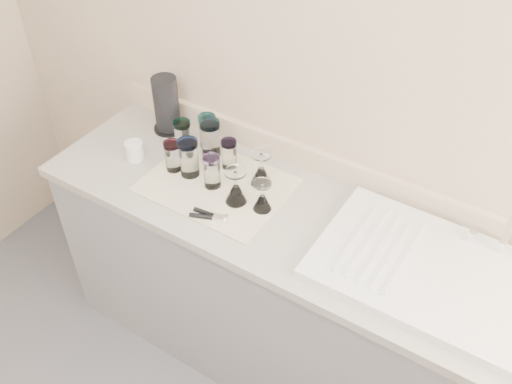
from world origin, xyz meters
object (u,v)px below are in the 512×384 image
Objects in this scene: tumbler_teal at (183,136)px; can_opener at (210,216)px; tumbler_lavender at (212,171)px; tumbler_blue at (189,158)px; tumbler_extra at (208,131)px; sink_unit at (440,275)px; goblet_front_left at (236,191)px; tumbler_magenta at (173,156)px; goblet_front_right at (262,200)px; white_mug at (134,150)px; goblet_back_left at (261,173)px; tumbler_cyan at (211,139)px; tumbler_purple at (229,154)px; paper_towel_roll at (167,105)px.

tumbler_teal reaches higher than can_opener.
tumbler_lavender is at bearing -27.10° from tumbler_teal.
tumbler_blue is 1.08× the size of tumbler_extra.
sink_unit reaches higher than tumbler_extra.
tumbler_extra is at bearing 142.35° from goblet_front_left.
tumbler_extra reaches higher than tumbler_magenta.
goblet_front_right is 0.88× the size of can_opener.
goblet_front_left is (0.36, -0.15, -0.02)m from tumbler_teal.
tumbler_lavender reaches higher than white_mug.
goblet_back_left is 1.18× the size of goblet_front_right.
tumbler_cyan is 0.06m from tumbler_extra.
can_opener is at bearing -57.71° from tumbler_lavender.
tumbler_blue reaches higher than goblet_front_left.
tumbler_lavender is 0.94× the size of goblet_front_left.
white_mug is (-0.26, -0.18, -0.05)m from tumbler_cyan.
tumbler_purple is 0.16m from tumbler_blue.
tumbler_purple reaches higher than white_mug.
sink_unit is 1.04m from tumbler_cyan.
tumbler_extra and goblet_back_left have the same top height.
goblet_front_left is (0.13, -0.03, -0.02)m from tumbler_lavender.
goblet_front_left is (-0.78, -0.05, 0.04)m from sink_unit.
goblet_front_left is at bearing -12.41° from tumbler_lavender.
goblet_back_left is at bearing -15.39° from tumbler_extra.
can_opener is (0.26, -0.36, -0.07)m from tumbler_extra.
tumbler_purple is (-0.92, 0.11, 0.05)m from sink_unit.
tumbler_teal is 0.22m from tumbler_purple.
can_opener is at bearing -69.27° from tumbler_purple.
goblet_back_left is at bearing -7.03° from tumbler_purple.
tumbler_cyan is at bearing 127.09° from tumbler_lavender.
tumbler_blue reaches higher than can_opener.
tumbler_lavender is 0.97× the size of can_opener.
paper_towel_roll is (-0.28, 0.21, 0.04)m from tumbler_blue.
tumbler_lavender is at bearing -85.56° from tumbler_purple.
tumbler_cyan is 1.14× the size of can_opener.
tumbler_purple is at bearing 110.73° from can_opener.
tumbler_cyan is 1.09× the size of tumbler_extra.
can_opener is at bearing -167.68° from sink_unit.
sink_unit is 5.53× the size of goblet_back_left.
tumbler_teal is 0.11m from tumbler_extra.
tumbler_extra is at bearing 104.08° from tumbler_blue.
white_mug is at bearing -157.17° from tumbler_purple.
sink_unit is 0.93m from tumbler_purple.
tumbler_teal is at bearing 44.69° from white_mug.
can_opener is (-0.14, -0.15, -0.03)m from goblet_front_right.
sink_unit is 5.03× the size of tumbler_cyan.
goblet_front_right is at bearing -1.14° from tumbler_magenta.
tumbler_cyan is (-1.03, 0.14, 0.07)m from sink_unit.
tumbler_cyan reaches higher than tumbler_teal.
tumbler_magenta is 0.51× the size of paper_towel_roll.
can_opener is (0.29, -0.15, -0.06)m from tumbler_magenta.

